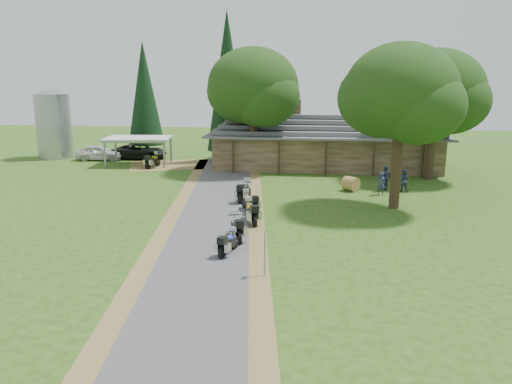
# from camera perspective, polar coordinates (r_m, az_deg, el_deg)

# --- Properties ---
(ground) EXTENTS (120.00, 120.00, 0.00)m
(ground) POSITION_cam_1_polar(r_m,az_deg,el_deg) (24.93, -5.81, -6.22)
(ground) COLOR #234814
(ground) RESTS_ON ground
(driveway) EXTENTS (51.95, 51.95, 0.00)m
(driveway) POSITION_cam_1_polar(r_m,az_deg,el_deg) (28.75, -4.99, -3.59)
(driveway) COLOR #48484A
(driveway) RESTS_ON ground
(lodge) EXTENTS (21.40, 9.40, 4.90)m
(lodge) POSITION_cam_1_polar(r_m,az_deg,el_deg) (47.26, 7.96, 5.86)
(lodge) COLOR #4F3D28
(lodge) RESTS_ON ground
(silo) EXTENTS (3.85, 3.85, 7.09)m
(silo) POSITION_cam_1_polar(r_m,az_deg,el_deg) (56.04, -22.12, 7.26)
(silo) COLOR gray
(silo) RESTS_ON ground
(carport) EXTENTS (6.52, 4.74, 2.64)m
(carport) POSITION_cam_1_polar(r_m,az_deg,el_deg) (49.14, -13.23, 4.58)
(carport) COLOR silver
(carport) RESTS_ON ground
(car_white_sedan) EXTENTS (3.22, 6.18, 1.97)m
(car_white_sedan) POSITION_cam_1_polar(r_m,az_deg,el_deg) (52.96, -17.47, 4.54)
(car_white_sedan) COLOR silver
(car_white_sedan) RESTS_ON ground
(car_dark_suv) EXTENTS (2.80, 6.13, 2.31)m
(car_dark_suv) POSITION_cam_1_polar(r_m,az_deg,el_deg) (52.70, -13.20, 4.94)
(car_dark_suv) COLOR black
(car_dark_suv) RESTS_ON ground
(motorcycle_row_a) EXTENTS (1.00, 1.81, 1.18)m
(motorcycle_row_a) POSITION_cam_1_polar(r_m,az_deg,el_deg) (23.65, -3.16, -5.73)
(motorcycle_row_a) COLOR #25369B
(motorcycle_row_a) RESTS_ON ground
(motorcycle_row_b) EXTENTS (1.34, 2.17, 1.41)m
(motorcycle_row_b) POSITION_cam_1_polar(r_m,az_deg,el_deg) (25.70, -2.28, -3.92)
(motorcycle_row_b) COLOR #9DA1A5
(motorcycle_row_b) RESTS_ON ground
(motorcycle_row_c) EXTENTS (1.38, 2.14, 1.40)m
(motorcycle_row_c) POSITION_cam_1_polar(r_m,az_deg,el_deg) (28.54, -0.58, -2.21)
(motorcycle_row_c) COLOR #E29D05
(motorcycle_row_c) RESTS_ON ground
(motorcycle_row_d) EXTENTS (1.55, 1.98, 1.33)m
(motorcycle_row_d) POSITION_cam_1_polar(r_m,az_deg,el_deg) (30.92, -0.74, -1.09)
(motorcycle_row_d) COLOR #D06522
(motorcycle_row_d) RESTS_ON ground
(motorcycle_row_e) EXTENTS (1.03, 2.22, 1.46)m
(motorcycle_row_e) POSITION_cam_1_polar(r_m,az_deg,el_deg) (33.64, -1.31, 0.17)
(motorcycle_row_e) COLOR black
(motorcycle_row_e) RESTS_ON ground
(motorcycle_carport_a) EXTENTS (1.18, 2.18, 1.42)m
(motorcycle_carport_a) POSITION_cam_1_polar(r_m,az_deg,el_deg) (47.29, -11.72, 3.59)
(motorcycle_carport_a) COLOR #C0BF0E
(motorcycle_carport_a) RESTS_ON ground
(person_a) EXTENTS (0.61, 0.48, 1.96)m
(person_a) POSITION_cam_1_polar(r_m,az_deg,el_deg) (36.44, 14.08, 1.18)
(person_a) COLOR #32395B
(person_a) RESTS_ON ground
(person_b) EXTENTS (0.64, 0.52, 1.98)m
(person_b) POSITION_cam_1_polar(r_m,az_deg,el_deg) (37.94, 16.50, 1.51)
(person_b) COLOR #32395B
(person_b) RESTS_ON ground
(person_c) EXTENTS (0.75, 0.77, 2.21)m
(person_c) POSITION_cam_1_polar(r_m,az_deg,el_deg) (37.82, 14.61, 1.76)
(person_c) COLOR #32395B
(person_c) RESTS_ON ground
(hay_bale) EXTENTS (1.44, 1.44, 1.06)m
(hay_bale) POSITION_cam_1_polar(r_m,az_deg,el_deg) (37.36, 10.78, 0.92)
(hay_bale) COLOR olive
(hay_bale) RESTS_ON ground
(sign_post) EXTENTS (0.36, 0.06, 2.01)m
(sign_post) POSITION_cam_1_polar(r_m,az_deg,el_deg) (20.92, 0.99, -7.03)
(sign_post) COLOR gray
(sign_post) RESTS_ON ground
(oak_lodge_left) EXTENTS (7.90, 7.90, 12.06)m
(oak_lodge_left) POSITION_cam_1_polar(r_m,az_deg,el_deg) (44.31, -0.33, 10.17)
(oak_lodge_left) COLOR #17350F
(oak_lodge_left) RESTS_ON ground
(oak_lodge_right) EXTENTS (7.70, 7.70, 11.64)m
(oak_lodge_right) POSITION_cam_1_polar(r_m,az_deg,el_deg) (42.98, 19.69, 9.07)
(oak_lodge_right) COLOR #17350F
(oak_lodge_right) RESTS_ON ground
(oak_driveway) EXTENTS (6.92, 6.92, 11.89)m
(oak_driveway) POSITION_cam_1_polar(r_m,az_deg,el_deg) (32.31, 16.07, 8.52)
(oak_driveway) COLOR #17350F
(oak_driveway) RESTS_ON ground
(cedar_near) EXTENTS (4.19, 4.19, 14.57)m
(cedar_near) POSITION_cam_1_polar(r_m,az_deg,el_deg) (49.90, -3.26, 11.90)
(cedar_near) COLOR black
(cedar_near) RESTS_ON ground
(cedar_far) EXTENTS (3.90, 3.90, 12.06)m
(cedar_far) POSITION_cam_1_polar(r_m,az_deg,el_deg) (55.99, -12.60, 10.43)
(cedar_far) COLOR black
(cedar_far) RESTS_ON ground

